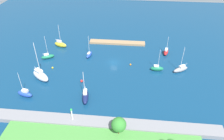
{
  "coord_description": "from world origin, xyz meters",
  "views": [
    {
      "loc": [
        -5.83,
        65.19,
        42.34
      ],
      "look_at": [
        0.0,
        7.02,
        1.5
      ],
      "focal_mm": 33.37,
      "sensor_mm": 36.0,
      "label": 1
    }
  ],
  "objects_px": {
    "mooring_buoy_orange": "(130,65)",
    "harbor_beacon": "(72,113)",
    "pier_dock": "(117,43)",
    "sailboat_white_lone_south": "(41,75)",
    "sailboat_navy_west_end": "(85,96)",
    "sailboat_blue_outer_mooring": "(89,55)",
    "mooring_buoy_yellow": "(53,68)",
    "sailboat_yellow_along_channel": "(60,44)",
    "sailboat_green_near_pier": "(157,68)",
    "sailboat_red_off_beacon": "(166,52)",
    "park_tree_east": "(119,125)",
    "sailboat_blue_east_end": "(25,94)",
    "mooring_buoy_red": "(82,81)",
    "sailboat_green_far_north": "(48,56)",
    "sailboat_gray_inner_mooring": "(181,69)"
  },
  "relations": [
    {
      "from": "sailboat_green_near_pier",
      "to": "sailboat_red_off_beacon",
      "type": "relative_size",
      "value": 1.12
    },
    {
      "from": "sailboat_navy_west_end",
      "to": "sailboat_green_far_north",
      "type": "bearing_deg",
      "value": -147.56
    },
    {
      "from": "sailboat_yellow_along_channel",
      "to": "sailboat_white_lone_south",
      "type": "bearing_deg",
      "value": -72.02
    },
    {
      "from": "sailboat_gray_inner_mooring",
      "to": "sailboat_green_far_north",
      "type": "xyz_separation_m",
      "value": [
        49.42,
        -3.79,
        -0.1
      ]
    },
    {
      "from": "sailboat_blue_east_end",
      "to": "sailboat_blue_outer_mooring",
      "type": "bearing_deg",
      "value": -107.54
    },
    {
      "from": "sailboat_green_near_pier",
      "to": "sailboat_red_off_beacon",
      "type": "xyz_separation_m",
      "value": [
        -4.48,
        -12.19,
        0.04
      ]
    },
    {
      "from": "sailboat_yellow_along_channel",
      "to": "sailboat_blue_outer_mooring",
      "type": "xyz_separation_m",
      "value": [
        -13.45,
        6.38,
        -0.43
      ]
    },
    {
      "from": "harbor_beacon",
      "to": "sailboat_blue_outer_mooring",
      "type": "distance_m",
      "value": 33.51
    },
    {
      "from": "mooring_buoy_red",
      "to": "pier_dock",
      "type": "bearing_deg",
      "value": -108.51
    },
    {
      "from": "harbor_beacon",
      "to": "sailboat_green_far_north",
      "type": "distance_m",
      "value": 35.11
    },
    {
      "from": "park_tree_east",
      "to": "sailboat_yellow_along_channel",
      "type": "xyz_separation_m",
      "value": [
        27.65,
        -42.7,
        -2.81
      ]
    },
    {
      "from": "harbor_beacon",
      "to": "mooring_buoy_yellow",
      "type": "bearing_deg",
      "value": -60.09
    },
    {
      "from": "sailboat_white_lone_south",
      "to": "sailboat_green_far_north",
      "type": "bearing_deg",
      "value": 134.78
    },
    {
      "from": "park_tree_east",
      "to": "mooring_buoy_red",
      "type": "height_order",
      "value": "park_tree_east"
    },
    {
      "from": "sailboat_gray_inner_mooring",
      "to": "pier_dock",
      "type": "bearing_deg",
      "value": -69.13
    },
    {
      "from": "sailboat_green_near_pier",
      "to": "sailboat_navy_west_end",
      "type": "distance_m",
      "value": 27.8
    },
    {
      "from": "park_tree_east",
      "to": "sailboat_white_lone_south",
      "type": "xyz_separation_m",
      "value": [
        27.33,
        -20.09,
        -2.47
      ]
    },
    {
      "from": "pier_dock",
      "to": "sailboat_blue_east_end",
      "type": "xyz_separation_m",
      "value": [
        24.79,
        36.64,
        0.62
      ]
    },
    {
      "from": "mooring_buoy_yellow",
      "to": "sailboat_blue_east_end",
      "type": "bearing_deg",
      "value": 78.01
    },
    {
      "from": "sailboat_yellow_along_channel",
      "to": "mooring_buoy_orange",
      "type": "xyz_separation_m",
      "value": [
        -29.7,
        11.19,
        -0.91
      ]
    },
    {
      "from": "sailboat_blue_east_end",
      "to": "mooring_buoy_orange",
      "type": "distance_m",
      "value": 36.88
    },
    {
      "from": "pier_dock",
      "to": "sailboat_white_lone_south",
      "type": "relative_size",
      "value": 1.74
    },
    {
      "from": "sailboat_blue_outer_mooring",
      "to": "mooring_buoy_yellow",
      "type": "bearing_deg",
      "value": 140.96
    },
    {
      "from": "sailboat_green_near_pier",
      "to": "sailboat_navy_west_end",
      "type": "xyz_separation_m",
      "value": [
        22.07,
        16.9,
        0.16
      ]
    },
    {
      "from": "park_tree_east",
      "to": "sailboat_red_off_beacon",
      "type": "height_order",
      "value": "sailboat_red_off_beacon"
    },
    {
      "from": "sailboat_blue_east_end",
      "to": "sailboat_white_lone_south",
      "type": "bearing_deg",
      "value": -87.38
    },
    {
      "from": "sailboat_green_near_pier",
      "to": "mooring_buoy_yellow",
      "type": "bearing_deg",
      "value": -178.64
    },
    {
      "from": "sailboat_white_lone_south",
      "to": "sailboat_red_off_beacon",
      "type": "xyz_separation_m",
      "value": [
        -43.21,
        -21.12,
        -0.56
      ]
    },
    {
      "from": "pier_dock",
      "to": "park_tree_east",
      "type": "relative_size",
      "value": 4.8
    },
    {
      "from": "sailboat_blue_east_end",
      "to": "mooring_buoy_yellow",
      "type": "distance_m",
      "value": 15.48
    },
    {
      "from": "sailboat_yellow_along_channel",
      "to": "sailboat_blue_outer_mooring",
      "type": "bearing_deg",
      "value": -8.2
    },
    {
      "from": "sailboat_green_far_north",
      "to": "mooring_buoy_red",
      "type": "distance_m",
      "value": 20.93
    },
    {
      "from": "harbor_beacon",
      "to": "sailboat_navy_west_end",
      "type": "relative_size",
      "value": 0.37
    },
    {
      "from": "sailboat_white_lone_south",
      "to": "sailboat_gray_inner_mooring",
      "type": "xyz_separation_m",
      "value": [
        -46.95,
        -9.31,
        -0.6
      ]
    },
    {
      "from": "sailboat_green_near_pier",
      "to": "sailboat_navy_west_end",
      "type": "relative_size",
      "value": 0.84
    },
    {
      "from": "mooring_buoy_orange",
      "to": "harbor_beacon",
      "type": "bearing_deg",
      "value": 63.63
    },
    {
      "from": "sailboat_green_near_pier",
      "to": "sailboat_yellow_along_channel",
      "type": "distance_m",
      "value": 41.37
    },
    {
      "from": "sailboat_navy_west_end",
      "to": "mooring_buoy_red",
      "type": "distance_m",
      "value": 8.39
    },
    {
      "from": "park_tree_east",
      "to": "mooring_buoy_red",
      "type": "xyz_separation_m",
      "value": [
        13.59,
        -19.95,
        -3.62
      ]
    },
    {
      "from": "sailboat_blue_east_end",
      "to": "mooring_buoy_orange",
      "type": "relative_size",
      "value": 13.21
    },
    {
      "from": "park_tree_east",
      "to": "sailboat_blue_outer_mooring",
      "type": "height_order",
      "value": "sailboat_blue_outer_mooring"
    },
    {
      "from": "park_tree_east",
      "to": "sailboat_yellow_along_channel",
      "type": "distance_m",
      "value": 50.95
    },
    {
      "from": "park_tree_east",
      "to": "sailboat_blue_outer_mooring",
      "type": "distance_m",
      "value": 39.13
    },
    {
      "from": "mooring_buoy_orange",
      "to": "sailboat_yellow_along_channel",
      "type": "bearing_deg",
      "value": -20.64
    },
    {
      "from": "park_tree_east",
      "to": "sailboat_green_near_pier",
      "type": "relative_size",
      "value": 0.59
    },
    {
      "from": "sailboat_blue_east_end",
      "to": "mooring_buoy_orange",
      "type": "bearing_deg",
      "value": -133.99
    },
    {
      "from": "pier_dock",
      "to": "mooring_buoy_orange",
      "type": "height_order",
      "value": "pier_dock"
    },
    {
      "from": "pier_dock",
      "to": "sailboat_blue_east_end",
      "type": "relative_size",
      "value": 2.79
    },
    {
      "from": "harbor_beacon",
      "to": "sailboat_white_lone_south",
      "type": "height_order",
      "value": "sailboat_white_lone_south"
    },
    {
      "from": "sailboat_blue_outer_mooring",
      "to": "park_tree_east",
      "type": "bearing_deg",
      "value": -147.69
    }
  ]
}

